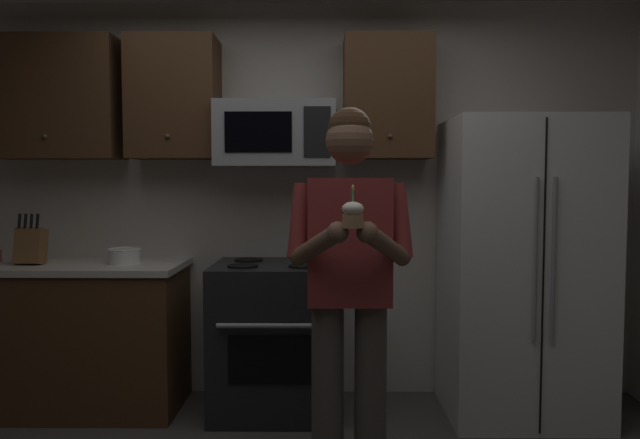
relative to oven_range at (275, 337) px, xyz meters
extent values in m
cube|color=beige|center=(0.15, 0.39, 0.84)|extent=(4.40, 0.10, 2.60)
cube|color=black|center=(0.00, 0.00, 0.00)|extent=(0.76, 0.66, 0.92)
cube|color=black|center=(0.00, -0.33, -0.04)|extent=(0.48, 0.01, 0.28)
cylinder|color=#99999E|center=(0.00, -0.36, 0.16)|extent=(0.60, 0.03, 0.03)
cylinder|color=black|center=(-0.18, -0.14, 0.46)|extent=(0.18, 0.18, 0.01)
cylinder|color=black|center=(0.18, -0.14, 0.46)|extent=(0.18, 0.18, 0.01)
cylinder|color=black|center=(-0.18, 0.14, 0.46)|extent=(0.18, 0.18, 0.01)
cylinder|color=black|center=(0.18, 0.14, 0.46)|extent=(0.18, 0.18, 0.01)
cube|color=#9EA0A5|center=(0.00, 0.12, 1.26)|extent=(0.74, 0.40, 0.40)
cube|color=black|center=(-0.09, -0.08, 1.26)|extent=(0.40, 0.01, 0.24)
cube|color=black|center=(0.26, -0.08, 1.26)|extent=(0.16, 0.01, 0.30)
cube|color=white|center=(1.50, -0.04, 0.44)|extent=(0.90, 0.72, 1.80)
cylinder|color=gray|center=(1.45, -0.41, 0.54)|extent=(0.02, 0.02, 0.90)
cylinder|color=gray|center=(1.55, -0.41, 0.54)|extent=(0.02, 0.02, 0.90)
cube|color=black|center=(1.50, -0.40, 0.44)|extent=(0.01, 0.01, 1.74)
cube|color=#4C301C|center=(-1.40, 0.17, 1.49)|extent=(0.80, 0.34, 0.76)
sphere|color=brown|center=(-1.40, -0.01, 1.24)|extent=(0.03, 0.03, 0.03)
cube|color=#4C301C|center=(-0.65, 0.17, 1.49)|extent=(0.55, 0.34, 0.76)
sphere|color=brown|center=(-0.65, -0.01, 1.24)|extent=(0.03, 0.03, 0.03)
cube|color=#4C301C|center=(0.70, 0.17, 1.49)|extent=(0.55, 0.34, 0.76)
sphere|color=brown|center=(0.70, -0.01, 1.24)|extent=(0.03, 0.03, 0.03)
cube|color=#4C301C|center=(-1.30, 0.02, -0.02)|extent=(1.40, 0.62, 0.88)
cube|color=beige|center=(-1.30, 0.02, 0.44)|extent=(1.44, 0.66, 0.04)
cube|color=brown|center=(-1.49, -0.03, 0.57)|extent=(0.16, 0.15, 0.24)
cylinder|color=black|center=(-1.55, -0.05, 0.72)|extent=(0.02, 0.04, 0.09)
cylinder|color=black|center=(-1.51, -0.05, 0.72)|extent=(0.02, 0.04, 0.09)
cylinder|color=black|center=(-1.48, -0.05, 0.72)|extent=(0.02, 0.04, 0.09)
cylinder|color=black|center=(-1.44, -0.05, 0.72)|extent=(0.02, 0.04, 0.09)
cylinder|color=white|center=(-0.94, 0.01, 0.50)|extent=(0.20, 0.20, 0.09)
torus|color=white|center=(-0.94, 0.01, 0.55)|extent=(0.20, 0.20, 0.01)
cylinder|color=#4C4742|center=(0.32, -0.93, -0.03)|extent=(0.15, 0.15, 0.86)
cylinder|color=#4C4742|center=(0.52, -0.93, -0.03)|extent=(0.15, 0.15, 0.86)
cube|color=maroon|center=(0.42, -0.93, 0.69)|extent=(0.38, 0.22, 0.58)
sphere|color=brown|center=(0.42, -0.93, 1.15)|extent=(0.22, 0.22, 0.22)
sphere|color=#382314|center=(0.42, -0.92, 1.20)|extent=(0.20, 0.20, 0.20)
cylinder|color=maroon|center=(0.20, -0.96, 0.78)|extent=(0.15, 0.18, 0.35)
cylinder|color=brown|center=(0.27, -1.12, 0.69)|extent=(0.26, 0.33, 0.21)
sphere|color=brown|center=(0.36, -1.25, 0.76)|extent=(0.09, 0.09, 0.09)
cylinder|color=maroon|center=(0.65, -0.96, 0.78)|extent=(0.15, 0.18, 0.35)
cylinder|color=brown|center=(0.57, -1.12, 0.69)|extent=(0.26, 0.33, 0.21)
sphere|color=brown|center=(0.48, -1.25, 0.76)|extent=(0.09, 0.09, 0.09)
cylinder|color=#A87F56|center=(0.42, -1.27, 0.80)|extent=(0.08, 0.08, 0.06)
ellipsoid|color=white|center=(0.42, -1.27, 0.85)|extent=(0.09, 0.09, 0.06)
cylinder|color=#4CBF66|center=(0.42, -1.27, 0.90)|extent=(0.01, 0.01, 0.06)
ellipsoid|color=#FFD159|center=(0.42, -1.27, 0.94)|extent=(0.01, 0.01, 0.02)
camera|label=1|loc=(0.31, -3.69, 0.96)|focal=33.97mm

